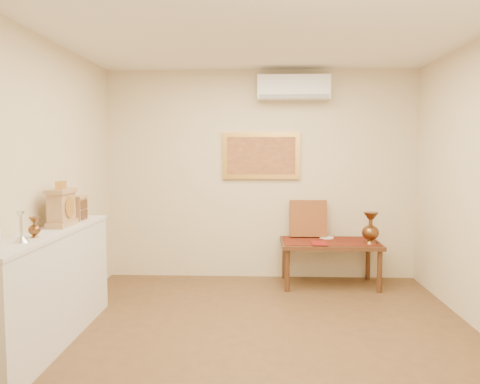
{
  "coord_description": "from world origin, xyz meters",
  "views": [
    {
      "loc": [
        -0.03,
        -3.84,
        1.66
      ],
      "look_at": [
        -0.23,
        1.15,
        1.22
      ],
      "focal_mm": 35.0,
      "sensor_mm": 36.0,
      "label": 1
    }
  ],
  "objects_px": {
    "low_table": "(330,247)",
    "brass_urn_tall": "(371,224)",
    "mantel_clock": "(62,207)",
    "display_ledge": "(48,288)",
    "wooden_chest": "(76,208)"
  },
  "relations": [
    {
      "from": "wooden_chest",
      "to": "low_table",
      "type": "bearing_deg",
      "value": 25.11
    },
    {
      "from": "low_table",
      "to": "wooden_chest",
      "type": "bearing_deg",
      "value": -154.89
    },
    {
      "from": "brass_urn_tall",
      "to": "low_table",
      "type": "bearing_deg",
      "value": 162.07
    },
    {
      "from": "mantel_clock",
      "to": "low_table",
      "type": "distance_m",
      "value": 3.17
    },
    {
      "from": "low_table",
      "to": "brass_urn_tall",
      "type": "bearing_deg",
      "value": -17.93
    },
    {
      "from": "mantel_clock",
      "to": "wooden_chest",
      "type": "distance_m",
      "value": 0.36
    },
    {
      "from": "display_ledge",
      "to": "brass_urn_tall",
      "type": "bearing_deg",
      "value": 28.94
    },
    {
      "from": "display_ledge",
      "to": "low_table",
      "type": "xyz_separation_m",
      "value": [
        2.67,
        1.88,
        -0.01
      ]
    },
    {
      "from": "display_ledge",
      "to": "wooden_chest",
      "type": "distance_m",
      "value": 0.88
    },
    {
      "from": "mantel_clock",
      "to": "brass_urn_tall",
      "type": "bearing_deg",
      "value": 25.01
    },
    {
      "from": "wooden_chest",
      "to": "low_table",
      "type": "xyz_separation_m",
      "value": [
        2.66,
        1.25,
        -0.62
      ]
    },
    {
      "from": "mantel_clock",
      "to": "low_table",
      "type": "xyz_separation_m",
      "value": [
        2.66,
        1.6,
        -0.67
      ]
    },
    {
      "from": "brass_urn_tall",
      "to": "low_table",
      "type": "distance_m",
      "value": 0.57
    },
    {
      "from": "low_table",
      "to": "display_ledge",
      "type": "bearing_deg",
      "value": -144.9
    },
    {
      "from": "display_ledge",
      "to": "low_table",
      "type": "height_order",
      "value": "display_ledge"
    }
  ]
}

